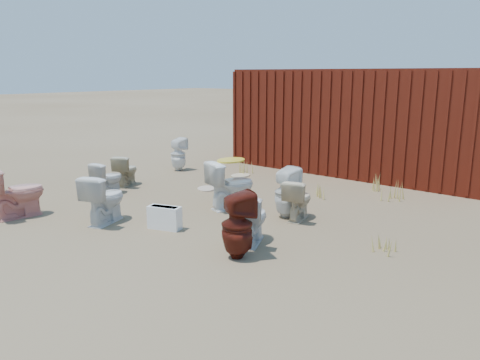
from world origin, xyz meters
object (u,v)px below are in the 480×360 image
Objects in this scene: toilet_back_e at (286,193)px; toilet_back_a at (178,154)px; toilet_front_c at (104,199)px; shipping_container at (363,121)px; toilet_front_maroon at (237,225)px; toilet_back_beige_right at (298,199)px; toilet_front_e at (251,218)px; toilet_front_pink at (17,192)px; loose_tank at (165,218)px; toilet_front_a at (108,178)px; toilet_back_beige_left at (126,170)px; toilet_back_yellowlid at (231,185)px.

toilet_back_a is at bearing -14.74° from toilet_back_e.
shipping_container is at bearing -120.29° from toilet_front_c.
toilet_front_maroon is 1.89m from toilet_back_beige_right.
toilet_front_e is 1.33m from toilet_back_beige_right.
toilet_front_pink reaches higher than loose_tank.
toilet_front_pink is at bearing 9.06° from toilet_front_c.
toilet_back_e is at bearing -154.23° from toilet_front_c.
toilet_front_pink is 1.68× the size of loose_tank.
toilet_back_e is (3.50, 0.97, 0.10)m from toilet_front_a.
shipping_container is 7.22× the size of toilet_back_e.
toilet_front_pink is 1.30× the size of toilet_back_beige_left.
toilet_front_a is at bearing 145.41° from loose_tank.
toilet_front_c is at bearing 50.18° from toilet_back_e.
toilet_back_e is (3.83, 0.29, 0.09)m from toilet_back_beige_left.
shipping_container is at bearing -74.67° from toilet_back_e.
loose_tank is at bearing -176.86° from toilet_front_c.
toilet_back_beige_right is at bearing -150.53° from toilet_back_yellowlid.
loose_tank is (2.30, 1.12, -0.25)m from toilet_front_pink.
toilet_front_pink is 1.01× the size of toilet_back_e.
toilet_back_beige_left is 4.05m from toilet_back_beige_right.
toilet_back_yellowlid is 1.05m from toilet_back_e.
toilet_back_beige_left is (-0.45, 2.49, -0.10)m from toilet_front_pink.
shipping_container is 12.00× the size of loose_tank.
toilet_front_e is at bearing 140.11° from toilet_back_beige_left.
loose_tank is (2.74, -1.37, -0.15)m from toilet_back_beige_left.
toilet_back_e reaches higher than toilet_back_beige_left.
toilet_front_pink is 1.53m from toilet_front_c.
shipping_container reaches higher than toilet_back_e.
toilet_front_c is 3.06m from toilet_back_beige_right.
shipping_container reaches higher than loose_tank.
toilet_back_beige_right is 0.22m from toilet_back_e.
toilet_back_beige_right is 0.79× the size of toilet_back_yellowlid.
toilet_back_e reaches higher than toilet_back_a.
toilet_back_yellowlid is (2.35, 2.60, 0.00)m from toilet_front_pink.
toilet_front_c is at bearing -100.96° from shipping_container.
toilet_back_a is (-0.65, 2.47, 0.08)m from toilet_front_a.
toilet_front_a is at bearing 89.45° from toilet_back_beige_left.
toilet_back_a is (-4.45, 2.79, 0.04)m from toilet_front_e.
toilet_front_maroon is 1.04× the size of toilet_back_yellowlid.
toilet_front_maroon is 1.05× the size of toilet_back_e.
shipping_container reaches higher than toilet_front_maroon.
toilet_back_a is 3.54m from toilet_back_yellowlid.
toilet_back_beige_right is at bearing -134.47° from toilet_front_pink.
toilet_front_a is at bearing -29.14° from toilet_front_e.
toilet_back_yellowlid is 1.50m from loose_tank.
toilet_front_maroon is 4.60m from toilet_back_beige_left.
toilet_front_maroon is 1.21× the size of toilet_front_e.
toilet_front_c is 2.45m from toilet_front_e.
toilet_back_yellowlid is at bearing -169.43° from toilet_front_a.
toilet_back_beige_right is (-0.09, 1.32, -0.03)m from toilet_front_e.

